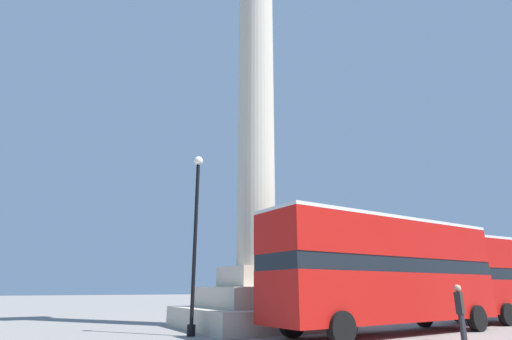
% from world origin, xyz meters
% --- Properties ---
extents(ground_plane, '(200.00, 200.00, 0.00)m').
position_xyz_m(ground_plane, '(0.00, 0.00, 0.00)').
color(ground_plane, gray).
extents(monument_column, '(6.11, 6.11, 20.82)m').
position_xyz_m(monument_column, '(0.00, 0.00, 6.53)').
color(monument_column, '#BCB29E').
rests_on(monument_column, ground_plane).
extents(bus_b, '(10.87, 3.21, 4.28)m').
position_xyz_m(bus_b, '(3.15, -4.74, 2.37)').
color(bus_b, '#B7140F').
rests_on(bus_b, ground_plane).
extents(equestrian_statue, '(4.41, 4.02, 6.41)m').
position_xyz_m(equestrian_statue, '(8.89, 5.21, 1.85)').
color(equestrian_statue, '#BCB29E').
rests_on(equestrian_statue, ground_plane).
extents(street_lamp, '(0.36, 0.36, 6.81)m').
position_xyz_m(street_lamp, '(-3.60, -1.58, 3.46)').
color(street_lamp, black).
rests_on(street_lamp, ground_plane).
extents(pedestrian_near_lamp, '(0.50, 0.36, 1.77)m').
position_xyz_m(pedestrian_near_lamp, '(3.39, -7.50, 1.01)').
color(pedestrian_near_lamp, '#28282D').
rests_on(pedestrian_near_lamp, ground_plane).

